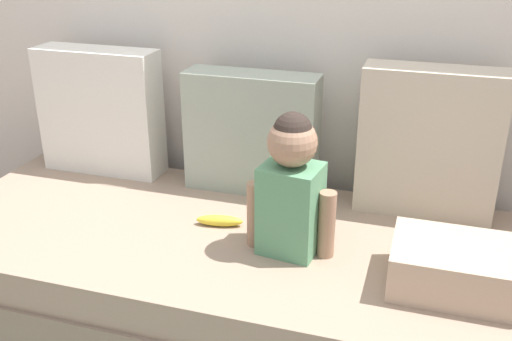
{
  "coord_description": "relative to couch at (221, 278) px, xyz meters",
  "views": [
    {
      "loc": [
        0.67,
        -1.73,
        1.44
      ],
      "look_at": [
        0.13,
        0.0,
        0.65
      ],
      "focal_mm": 41.68,
      "sensor_mm": 36.0,
      "label": 1
    }
  ],
  "objects": [
    {
      "name": "ground_plane",
      "position": [
        0.0,
        0.0,
        -0.2
      ],
      "size": [
        12.0,
        12.0,
        0.0
      ],
      "primitive_type": "plane",
      "color": "brown"
    },
    {
      "name": "throw_pillow_left",
      "position": [
        -0.67,
        0.37,
        0.47
      ],
      "size": [
        0.52,
        0.16,
        0.53
      ],
      "primitive_type": "cube",
      "color": "silver",
      "rests_on": "couch"
    },
    {
      "name": "couch",
      "position": [
        0.0,
        0.0,
        0.0
      ],
      "size": [
        2.17,
        0.95,
        0.4
      ],
      "color": "#826C5B",
      "rests_on": "ground"
    },
    {
      "name": "banana",
      "position": [
        -0.01,
        0.03,
        0.22
      ],
      "size": [
        0.18,
        0.07,
        0.04
      ],
      "primitive_type": "ellipsoid",
      "rotation": [
        0.0,
        0.0,
        0.19
      ],
      "color": "yellow",
      "rests_on": "couch"
    },
    {
      "name": "toddler",
      "position": [
        0.27,
        -0.05,
        0.44
      ],
      "size": [
        0.3,
        0.18,
        0.48
      ],
      "color": "#568E66",
      "rests_on": "couch"
    },
    {
      "name": "folded_blanket",
      "position": [
        0.8,
        -0.12,
        0.27
      ],
      "size": [
        0.4,
        0.28,
        0.14
      ],
      "primitive_type": "cube",
      "color": "tan",
      "rests_on": "couch"
    },
    {
      "name": "throw_pillow_center",
      "position": [
        0.0,
        0.37,
        0.44
      ],
      "size": [
        0.52,
        0.16,
        0.48
      ],
      "primitive_type": "cube",
      "color": "#99A393",
      "rests_on": "couch"
    },
    {
      "name": "throw_pillow_right",
      "position": [
        0.67,
        0.37,
        0.48
      ],
      "size": [
        0.5,
        0.16,
        0.55
      ],
      "primitive_type": "cube",
      "color": "#C1B29E",
      "rests_on": "couch"
    }
  ]
}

